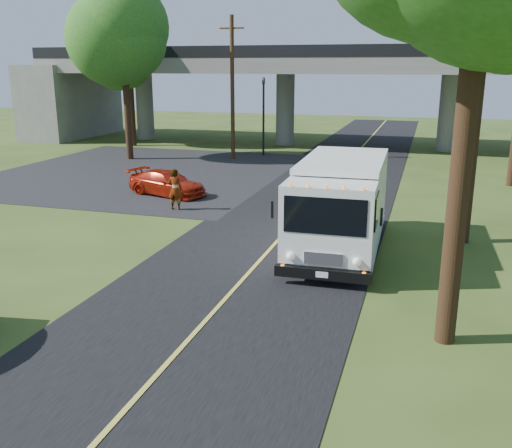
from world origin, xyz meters
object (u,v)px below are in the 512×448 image
at_px(step_van, 340,203).
at_px(red_sedan, 167,183).
at_px(utility_pole, 232,88).
at_px(tree_left_lot, 124,33).
at_px(pedestrian, 175,190).
at_px(tree_left_far, 130,44).
at_px(traffic_signal, 264,108).

bearing_deg(step_van, red_sedan, 145.04).
xyz_separation_m(utility_pole, tree_left_lot, (-6.29, -2.16, 3.31)).
bearing_deg(utility_pole, tree_left_lot, -161.03).
bearing_deg(pedestrian, utility_pole, -83.09).
xyz_separation_m(tree_left_far, pedestrian, (11.46, -17.56, -6.57)).
relative_size(traffic_signal, tree_left_far, 0.53).
bearing_deg(tree_left_far, tree_left_lot, -63.43).
bearing_deg(traffic_signal, tree_left_lot, -151.89).
xyz_separation_m(tree_left_lot, red_sedan, (6.86, -9.03, -7.32)).
xyz_separation_m(traffic_signal, tree_left_far, (-10.79, 1.84, 4.25)).
height_order(tree_left_far, red_sedan, tree_left_far).
height_order(red_sedan, pedestrian, pedestrian).
distance_m(utility_pole, step_van, 19.98).
bearing_deg(tree_left_lot, step_van, -43.26).
xyz_separation_m(tree_left_lot, pedestrian, (8.46, -11.56, -7.02)).
distance_m(traffic_signal, tree_left_lot, 10.01).
xyz_separation_m(utility_pole, pedestrian, (2.16, -13.72, -3.71)).
height_order(traffic_signal, red_sedan, traffic_signal).
bearing_deg(step_van, tree_left_far, 130.51).
height_order(step_van, red_sedan, step_van).
bearing_deg(traffic_signal, utility_pole, -126.87).
height_order(tree_left_lot, pedestrian, tree_left_lot).
bearing_deg(step_van, utility_pole, 117.85).
bearing_deg(utility_pole, red_sedan, -87.11).
bearing_deg(pedestrian, tree_left_lot, -55.86).
xyz_separation_m(traffic_signal, red_sedan, (-0.93, -13.19, -2.62)).
bearing_deg(utility_pole, step_van, -60.61).
bearing_deg(pedestrian, tree_left_far, -58.92).
xyz_separation_m(traffic_signal, utility_pole, (-1.50, -2.00, 1.40)).
bearing_deg(tree_left_lot, tree_left_far, 116.57).
bearing_deg(tree_left_lot, red_sedan, -52.76).
relative_size(tree_left_lot, tree_left_far, 1.06).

